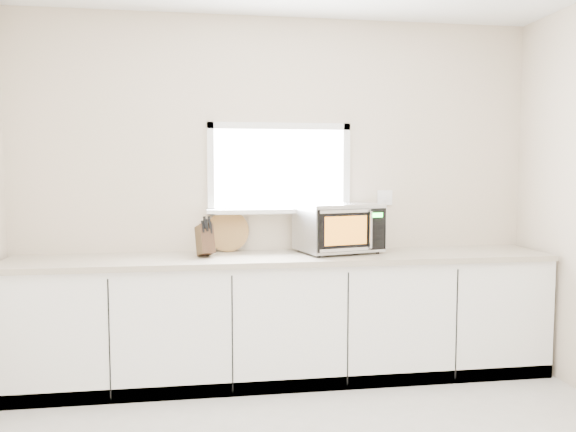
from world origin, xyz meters
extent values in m
cube|color=beige|center=(0.00, 2.00, 1.35)|extent=(4.00, 0.02, 2.70)
cube|color=white|center=(0.00, 1.99, 1.55)|extent=(1.00, 0.02, 0.60)
cube|color=white|center=(0.00, 1.92, 1.23)|extent=(1.12, 0.16, 0.03)
cube|color=white|center=(0.00, 1.97, 1.88)|extent=(1.10, 0.04, 0.05)
cube|color=white|center=(0.00, 1.97, 1.23)|extent=(1.10, 0.04, 0.05)
cube|color=white|center=(-0.53, 1.97, 1.55)|extent=(0.05, 0.04, 0.70)
cube|color=white|center=(0.53, 1.97, 1.55)|extent=(0.05, 0.04, 0.70)
cube|color=white|center=(0.85, 1.99, 1.32)|extent=(0.12, 0.01, 0.12)
cube|color=white|center=(0.00, 1.70, 0.44)|extent=(3.92, 0.60, 0.88)
cube|color=#B9AB98|center=(0.00, 1.69, 0.90)|extent=(3.92, 0.64, 0.04)
cylinder|color=black|center=(0.23, 1.56, 0.93)|extent=(0.03, 0.03, 0.02)
cylinder|color=black|center=(0.14, 1.90, 0.93)|extent=(0.03, 0.03, 0.02)
cylinder|color=black|center=(0.69, 1.68, 0.93)|extent=(0.03, 0.03, 0.02)
cylinder|color=black|center=(0.61, 2.01, 0.93)|extent=(0.03, 0.03, 0.02)
cube|color=#B0B3B8|center=(0.42, 1.79, 1.11)|extent=(0.66, 0.56, 0.34)
cube|color=black|center=(0.47, 1.57, 1.11)|extent=(0.54, 0.15, 0.30)
cube|color=orange|center=(0.42, 1.55, 1.11)|extent=(0.33, 0.09, 0.21)
cylinder|color=silver|center=(0.61, 1.58, 1.11)|extent=(0.03, 0.03, 0.27)
cube|color=black|center=(0.66, 1.62, 1.11)|extent=(0.13, 0.04, 0.30)
cube|color=#19FF33|center=(0.67, 1.61, 1.21)|extent=(0.09, 0.03, 0.03)
cube|color=silver|center=(0.42, 1.79, 1.29)|extent=(0.66, 0.56, 0.01)
cube|color=#402E17|center=(-0.57, 1.71, 1.04)|extent=(0.15, 0.22, 0.24)
cube|color=black|center=(-0.59, 1.66, 1.14)|extent=(0.02, 0.04, 0.09)
cube|color=black|center=(-0.56, 1.67, 1.15)|extent=(0.02, 0.04, 0.09)
cube|color=black|center=(-0.53, 1.68, 1.13)|extent=(0.02, 0.04, 0.09)
cube|color=black|center=(-0.57, 1.66, 1.17)|extent=(0.02, 0.04, 0.09)
cube|color=black|center=(-0.54, 1.67, 1.17)|extent=(0.02, 0.04, 0.09)
cylinder|color=#A36F3F|center=(-0.40, 1.94, 1.08)|extent=(0.32, 0.08, 0.32)
cylinder|color=#B0B3B8|center=(0.44, 1.89, 1.00)|extent=(0.13, 0.13, 0.15)
cylinder|color=black|center=(0.44, 1.89, 1.09)|extent=(0.12, 0.12, 0.04)
camera|label=1|loc=(-0.58, -2.31, 1.53)|focal=35.00mm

